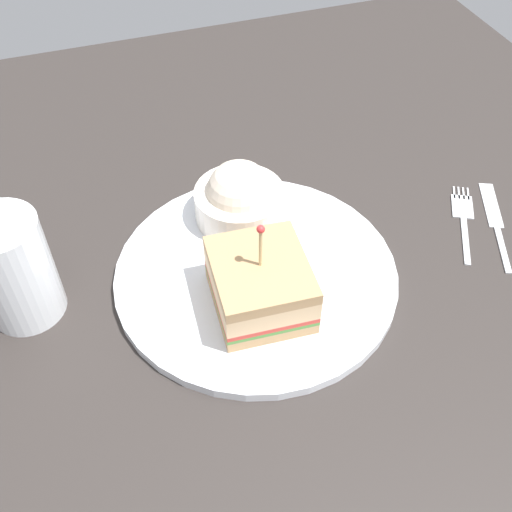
{
  "coord_description": "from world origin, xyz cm",
  "views": [
    {
      "loc": [
        12.52,
        36.36,
        44.18
      ],
      "look_at": [
        0.0,
        0.0,
        3.0
      ],
      "focal_mm": 42.7,
      "sensor_mm": 36.0,
      "label": 1
    }
  ],
  "objects_px": {
    "plate": "(256,274)",
    "knife": "(495,219)",
    "coleslaw_bowl": "(240,198)",
    "drink_glass": "(16,275)",
    "fork": "(463,215)",
    "sandwich_half_center": "(260,284)"
  },
  "relations": [
    {
      "from": "plate",
      "to": "knife",
      "type": "height_order",
      "value": "plate"
    },
    {
      "from": "coleslaw_bowl",
      "to": "knife",
      "type": "distance_m",
      "value": 0.27
    },
    {
      "from": "plate",
      "to": "knife",
      "type": "distance_m",
      "value": 0.26
    },
    {
      "from": "coleslaw_bowl",
      "to": "drink_glass",
      "type": "xyz_separation_m",
      "value": [
        0.22,
        0.04,
        0.01
      ]
    },
    {
      "from": "knife",
      "to": "drink_glass",
      "type": "bearing_deg",
      "value": -4.77
    },
    {
      "from": "fork",
      "to": "drink_glass",
      "type": "bearing_deg",
      "value": -2.9
    },
    {
      "from": "plate",
      "to": "sandwich_half_center",
      "type": "height_order",
      "value": "sandwich_half_center"
    },
    {
      "from": "plate",
      "to": "coleslaw_bowl",
      "type": "xyz_separation_m",
      "value": [
        -0.01,
        -0.08,
        0.03
      ]
    },
    {
      "from": "coleslaw_bowl",
      "to": "plate",
      "type": "bearing_deg",
      "value": 83.47
    },
    {
      "from": "sandwich_half_center",
      "to": "drink_glass",
      "type": "relative_size",
      "value": 0.92
    },
    {
      "from": "coleslaw_bowl",
      "to": "sandwich_half_center",
      "type": "bearing_deg",
      "value": 81.08
    },
    {
      "from": "drink_glass",
      "to": "coleslaw_bowl",
      "type": "bearing_deg",
      "value": -168.72
    },
    {
      "from": "plate",
      "to": "sandwich_half_center",
      "type": "distance_m",
      "value": 0.05
    },
    {
      "from": "sandwich_half_center",
      "to": "coleslaw_bowl",
      "type": "distance_m",
      "value": 0.12
    },
    {
      "from": "plate",
      "to": "drink_glass",
      "type": "bearing_deg",
      "value": -8.94
    },
    {
      "from": "drink_glass",
      "to": "fork",
      "type": "xyz_separation_m",
      "value": [
        -0.44,
        0.02,
        -0.04
      ]
    },
    {
      "from": "plate",
      "to": "fork",
      "type": "distance_m",
      "value": 0.24
    },
    {
      "from": "sandwich_half_center",
      "to": "knife",
      "type": "height_order",
      "value": "sandwich_half_center"
    },
    {
      "from": "knife",
      "to": "sandwich_half_center",
      "type": "bearing_deg",
      "value": 6.7
    },
    {
      "from": "coleslaw_bowl",
      "to": "knife",
      "type": "bearing_deg",
      "value": 162.0
    },
    {
      "from": "fork",
      "to": "knife",
      "type": "xyz_separation_m",
      "value": [
        -0.03,
        0.02,
        0.0
      ]
    },
    {
      "from": "drink_glass",
      "to": "fork",
      "type": "bearing_deg",
      "value": 177.1
    }
  ]
}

